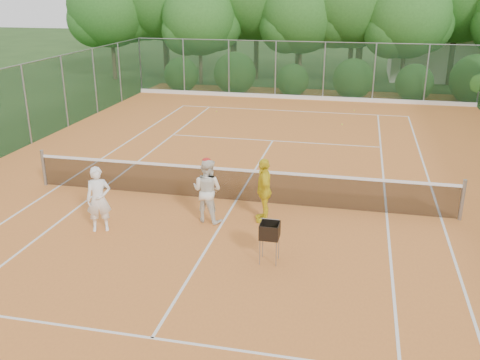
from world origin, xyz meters
name	(u,v)px	position (x,y,z in m)	size (l,w,h in m)	color
ground	(236,202)	(0.00, 0.00, 0.00)	(120.00, 120.00, 0.00)	#234017
clay_court	(236,201)	(0.00, 0.00, 0.01)	(18.00, 36.00, 0.02)	orange
club_building	(454,55)	(9.00, 24.00, 1.50)	(8.00, 5.00, 3.00)	beige
tennis_net	(236,184)	(0.00, 0.00, 0.53)	(11.97, 0.10, 1.10)	gray
player_white	(99,199)	(-2.82, -2.58, 0.83)	(0.59, 0.39, 1.63)	white
player_center_grp	(207,190)	(-0.41, -1.46, 0.86)	(0.94, 0.81, 1.69)	white
player_yellow	(264,190)	(0.99, -1.12, 0.85)	(0.97, 0.41, 1.66)	yellow
ball_hopper	(270,231)	(1.50, -3.28, 0.75)	(0.40, 0.40, 0.92)	gray
stray_ball_a	(217,111)	(-3.47, 10.89, 0.05)	(0.07, 0.07, 0.07)	yellow
stray_ball_b	(354,110)	(3.00, 12.56, 0.05)	(0.07, 0.07, 0.07)	gold
stray_ball_c	(342,124)	(2.54, 9.55, 0.05)	(0.07, 0.07, 0.07)	#CCEA36
court_markings	(236,201)	(0.00, 0.00, 0.02)	(11.03, 23.83, 0.01)	white
fence_back	(299,71)	(0.00, 15.00, 1.52)	(18.07, 0.07, 3.00)	#19381E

